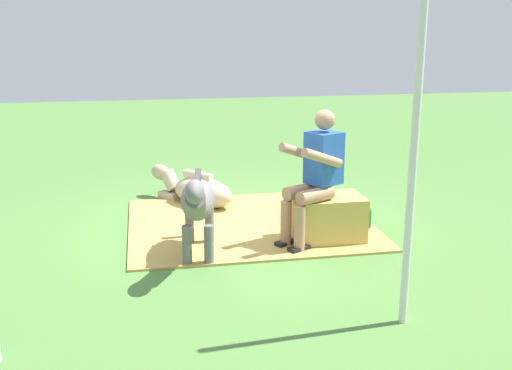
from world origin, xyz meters
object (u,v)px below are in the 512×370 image
Objects in this scene: person_seated at (315,172)px; tent_pole_left at (413,156)px; pony_lying at (197,190)px; soda_bottle at (368,218)px; pony_standing at (198,202)px; hay_bale at (327,219)px.

tent_pole_left is at bearing 96.09° from person_seated.
soda_bottle is (-1.73, 1.26, -0.06)m from pony_lying.
pony_standing is 0.53× the size of tent_pole_left.
hay_bale is 0.54× the size of pony_standing.
tent_pole_left is at bearing 91.14° from hay_bale.
soda_bottle is at bearing -103.92° from tent_pole_left.
pony_lying is at bearing -94.94° from pony_standing.
pony_lying is at bearing -51.82° from hay_bale.
pony_standing is 1.13× the size of pony_lying.
hay_bale reaches higher than pony_lying.
hay_bale is at bearing -170.70° from pony_standing.
tent_pole_left reaches higher than person_seated.
pony_standing is at bearing 9.30° from hay_bale.
person_seated is at bearing -83.91° from tent_pole_left.
hay_bale is at bearing -88.86° from tent_pole_left.
tent_pole_left is (-1.22, 3.31, 1.08)m from pony_lying.
person_seated is 4.88× the size of soda_bottle.
tent_pole_left is (-1.37, 1.59, 0.72)m from pony_standing.
hay_bale is 0.53× the size of person_seated.
pony_lying is 3.69m from tent_pole_left.
hay_bale is 1.38m from pony_standing.
hay_bale is 1.91m from pony_lying.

